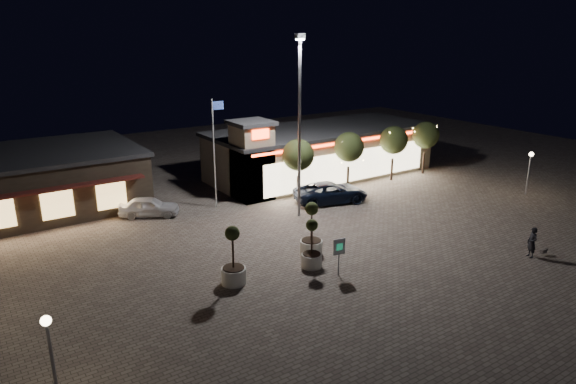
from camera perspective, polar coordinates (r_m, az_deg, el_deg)
ground at (r=29.41m, az=7.02°, el=-7.86°), size 90.00×90.00×0.00m
retail_building at (r=46.05m, az=3.33°, el=4.50°), size 20.40×8.40×6.10m
restaurant_building at (r=41.39m, az=-27.62°, el=0.94°), size 16.40×11.00×4.30m
floodlight_pole at (r=34.58m, az=1.29°, el=8.32°), size 0.60×0.40×12.38m
flagpole at (r=37.32m, az=-8.13°, el=5.27°), size 0.95×0.10×8.00m
lamp_post_east at (r=44.70m, az=25.28°, el=2.77°), size 0.36×0.36×3.48m
lamp_post_south at (r=19.76m, az=-24.99°, el=-14.94°), size 0.36×0.36×3.48m
string_tree_a at (r=38.80m, az=1.14°, el=4.12°), size 2.42×2.42×4.79m
string_tree_b at (r=41.79m, az=6.79°, el=4.97°), size 2.42×2.42×4.79m
string_tree_c at (r=45.14m, az=11.66°, el=5.66°), size 2.42×2.42×4.79m
string_tree_d at (r=48.03m, az=15.05°, el=6.12°), size 2.42×2.42×4.79m
pickup_truck at (r=39.17m, az=4.81°, el=-0.02°), size 6.15×4.04×1.57m
white_sedan at (r=37.41m, az=-15.18°, el=-1.58°), size 4.41×3.45×1.41m
pedestrian at (r=32.75m, az=25.49°, el=-5.08°), size 0.65×0.78×1.81m
dog at (r=33.57m, az=26.62°, el=-5.84°), size 0.56×0.22×0.30m
planter_left at (r=26.74m, az=-6.09°, el=-8.19°), size 1.29×1.29×3.17m
planter_mid at (r=28.46m, az=2.64°, el=-6.71°), size 1.14×1.14×2.81m
planter_right at (r=29.90m, az=2.61°, el=-5.21°), size 1.31×1.31×3.23m
valet_sign at (r=27.40m, az=5.70°, el=-6.41°), size 0.69×0.17×2.09m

